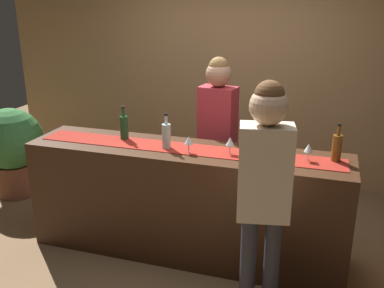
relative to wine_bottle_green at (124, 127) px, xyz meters
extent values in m
plane|color=brown|center=(0.60, -0.08, -1.09)|extent=(10.00, 10.00, 0.00)
cube|color=tan|center=(0.60, 1.82, 0.36)|extent=(6.00, 0.12, 2.90)
cube|color=#3D2314|center=(0.60, -0.08, -0.60)|extent=(2.74, 0.60, 0.98)
cube|color=maroon|center=(0.60, -0.08, -0.11)|extent=(2.60, 0.28, 0.01)
cylinder|color=#194723|center=(0.00, 0.00, -0.01)|extent=(0.07, 0.07, 0.21)
cylinder|color=#194723|center=(0.00, 0.00, 0.13)|extent=(0.03, 0.03, 0.08)
cylinder|color=black|center=(0.00, 0.00, 0.18)|extent=(0.03, 0.03, 0.02)
cylinder|color=#B2C6C1|center=(0.44, -0.12, -0.01)|extent=(0.07, 0.07, 0.21)
cylinder|color=#B2C6C1|center=(0.44, -0.12, 0.13)|extent=(0.03, 0.03, 0.08)
cylinder|color=black|center=(0.44, -0.12, 0.18)|extent=(0.03, 0.03, 0.02)
cylinder|color=brown|center=(1.80, 0.00, -0.01)|extent=(0.07, 0.07, 0.21)
cylinder|color=brown|center=(1.80, 0.00, 0.13)|extent=(0.03, 0.03, 0.08)
cylinder|color=black|center=(1.80, 0.00, 0.18)|extent=(0.03, 0.03, 0.02)
cylinder|color=silver|center=(0.98, -0.10, -0.11)|extent=(0.06, 0.06, 0.00)
cylinder|color=silver|center=(0.98, -0.10, -0.07)|extent=(0.01, 0.01, 0.08)
cone|color=silver|center=(0.98, -0.10, 0.00)|extent=(0.07, 0.07, 0.06)
cylinder|color=silver|center=(1.59, -0.07, -0.11)|extent=(0.06, 0.06, 0.00)
cylinder|color=silver|center=(1.59, -0.07, -0.07)|extent=(0.01, 0.01, 0.08)
cone|color=silver|center=(1.59, -0.07, 0.00)|extent=(0.07, 0.07, 0.06)
cylinder|color=silver|center=(0.66, -0.17, -0.11)|extent=(0.06, 0.06, 0.00)
cylinder|color=silver|center=(0.66, -0.17, -0.07)|extent=(0.01, 0.01, 0.08)
cone|color=silver|center=(0.66, -0.17, 0.00)|extent=(0.07, 0.07, 0.06)
cylinder|color=#26262B|center=(0.81, 0.48, -0.70)|extent=(0.11, 0.11, 0.78)
cylinder|color=#26262B|center=(0.65, 0.51, -0.70)|extent=(0.11, 0.11, 0.78)
cube|color=#B7333D|center=(0.73, 0.50, 0.00)|extent=(0.37, 0.25, 0.62)
sphere|color=tan|center=(0.73, 0.50, 0.43)|extent=(0.23, 0.23, 0.23)
sphere|color=olive|center=(0.73, 0.50, 0.49)|extent=(0.18, 0.18, 0.18)
cylinder|color=#33333D|center=(1.28, -0.76, -0.69)|extent=(0.11, 0.11, 0.80)
cylinder|color=#33333D|center=(1.44, -0.73, -0.69)|extent=(0.11, 0.11, 0.80)
cube|color=beige|center=(1.36, -0.74, 0.03)|extent=(0.37, 0.26, 0.64)
sphere|color=#DBAD89|center=(1.36, -0.74, 0.47)|extent=(0.24, 0.24, 0.24)
sphere|color=brown|center=(1.36, -0.74, 0.53)|extent=(0.19, 0.19, 0.19)
cylinder|color=brown|center=(-1.65, 0.47, -0.91)|extent=(0.43, 0.43, 0.38)
sphere|color=#387A3D|center=(-1.65, 0.47, -0.42)|extent=(0.70, 0.70, 0.70)
camera|label=1|loc=(1.69, -3.34, 1.10)|focal=40.81mm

